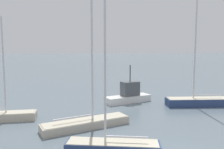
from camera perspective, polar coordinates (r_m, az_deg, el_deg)
sailboat_0 at (r=24.99m, az=20.60°, el=-6.03°), size 6.62×2.80×11.48m
sailboat_1 at (r=20.80m, az=-26.01°, el=-9.10°), size 5.64×1.69×8.27m
sailboat_3 at (r=13.64m, az=0.14°, el=-16.68°), size 5.49×2.92×8.95m
sailboat_4 at (r=17.30m, az=-6.41°, el=-11.35°), size 6.74×3.14×10.66m
fishing_boat_0 at (r=25.04m, az=4.18°, el=-5.13°), size 5.33×2.73×4.04m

